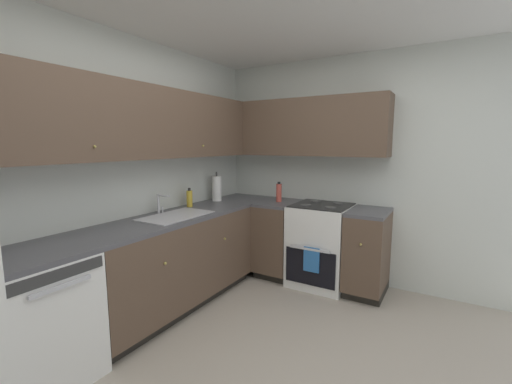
% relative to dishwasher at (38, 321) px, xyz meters
% --- Properties ---
extents(wall_back, '(4.01, 0.05, 2.54)m').
position_rel_dishwasher_xyz_m(wall_back, '(0.80, 0.33, 0.84)').
color(wall_back, silver).
rests_on(wall_back, ground_plane).
extents(wall_right, '(0.05, 3.52, 2.54)m').
position_rel_dishwasher_xyz_m(wall_right, '(2.78, -1.41, 0.84)').
color(wall_right, silver).
rests_on(wall_right, ground_plane).
extents(dishwasher, '(0.60, 0.63, 0.86)m').
position_rel_dishwasher_xyz_m(dishwasher, '(0.00, 0.00, 0.00)').
color(dishwasher, white).
rests_on(dishwasher, ground_plane).
extents(lower_cabinets_back, '(1.85, 0.62, 0.86)m').
position_rel_dishwasher_xyz_m(lower_cabinets_back, '(1.23, 0.00, 0.00)').
color(lower_cabinets_back, brown).
rests_on(lower_cabinets_back, ground_plane).
extents(countertop_back, '(3.05, 0.60, 0.03)m').
position_rel_dishwasher_xyz_m(countertop_back, '(1.23, 0.00, 0.45)').
color(countertop_back, '#4C4C51').
rests_on(countertop_back, lower_cabinets_back).
extents(lower_cabinets_right, '(0.62, 1.43, 0.86)m').
position_rel_dishwasher_xyz_m(lower_cabinets_right, '(2.45, -1.00, 0.00)').
color(lower_cabinets_right, brown).
rests_on(lower_cabinets_right, ground_plane).
extents(countertop_right, '(0.60, 1.43, 0.03)m').
position_rel_dishwasher_xyz_m(countertop_right, '(2.45, -1.00, 0.45)').
color(countertop_right, '#4C4C51').
rests_on(countertop_right, lower_cabinets_right).
extents(oven_range, '(0.68, 0.62, 1.05)m').
position_rel_dishwasher_xyz_m(oven_range, '(2.47, -1.03, 0.02)').
color(oven_range, white).
rests_on(oven_range, ground_plane).
extents(upper_cabinets_back, '(2.73, 0.34, 0.64)m').
position_rel_dishwasher_xyz_m(upper_cabinets_back, '(1.07, 0.14, 1.33)').
color(upper_cabinets_back, brown).
extents(upper_cabinets_right, '(0.32, 1.98, 0.64)m').
position_rel_dishwasher_xyz_m(upper_cabinets_right, '(2.59, -0.69, 1.33)').
color(upper_cabinets_right, brown).
extents(sink, '(0.69, 0.40, 0.10)m').
position_rel_dishwasher_xyz_m(sink, '(1.25, -0.03, 0.43)').
color(sink, '#B7B7BC').
rests_on(sink, countertop_back).
extents(faucet, '(0.07, 0.16, 0.19)m').
position_rel_dishwasher_xyz_m(faucet, '(1.25, 0.18, 0.58)').
color(faucet, silver).
rests_on(faucet, countertop_back).
extents(soap_bottle, '(0.06, 0.06, 0.21)m').
position_rel_dishwasher_xyz_m(soap_bottle, '(1.67, 0.18, 0.56)').
color(soap_bottle, gold).
rests_on(soap_bottle, countertop_back).
extents(paper_towel_roll, '(0.11, 0.11, 0.36)m').
position_rel_dishwasher_xyz_m(paper_towel_roll, '(2.13, 0.16, 0.61)').
color(paper_towel_roll, white).
rests_on(paper_towel_roll, countertop_back).
extents(oil_bottle, '(0.06, 0.06, 0.23)m').
position_rel_dishwasher_xyz_m(oil_bottle, '(2.45, -0.51, 0.57)').
color(oil_bottle, '#BF4C3F').
rests_on(oil_bottle, countertop_right).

